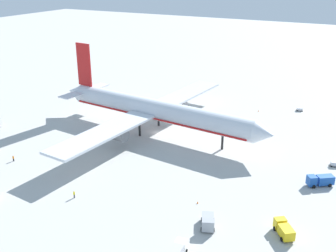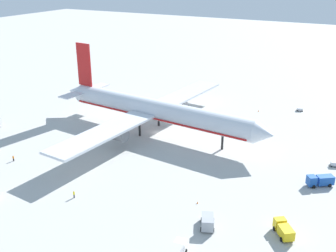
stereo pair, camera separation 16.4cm
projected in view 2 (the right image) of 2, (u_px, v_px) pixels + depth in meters
The scene contains 11 objects.
ground_plane at pixel (158, 133), 131.60m from camera, with size 600.00×600.00×0.00m, color #B2B2AD.
airliner at pixel (154, 110), 129.51m from camera, with size 77.90×81.66×25.83m.
service_truck_0 at pixel (284, 229), 80.99m from camera, with size 5.16×5.77×2.64m.
service_truck_3 at pixel (320, 180), 99.34m from camera, with size 6.51×5.61×2.80m.
service_truck_5 at pixel (207, 222), 83.53m from camera, with size 4.35×5.89×2.78m.
baggage_cart_0 at pixel (335, 164), 109.24m from camera, with size 3.16×2.18×1.32m.
baggage_cart_1 at pixel (300, 109), 150.99m from camera, with size 2.93×2.20×1.16m.
ground_worker_0 at pixel (74, 194), 94.37m from camera, with size 0.46×0.46×1.79m.
ground_worker_3 at pixel (13, 158), 112.19m from camera, with size 0.45×0.45×1.64m.
traffic_cone_0 at pixel (197, 202), 92.29m from camera, with size 0.36×0.36×0.55m, color orange.
traffic_cone_1 at pixel (259, 111), 150.46m from camera, with size 0.36×0.36×0.55m, color orange.
Camera 2 is at (59.97, -105.85, 50.35)m, focal length 43.50 mm.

